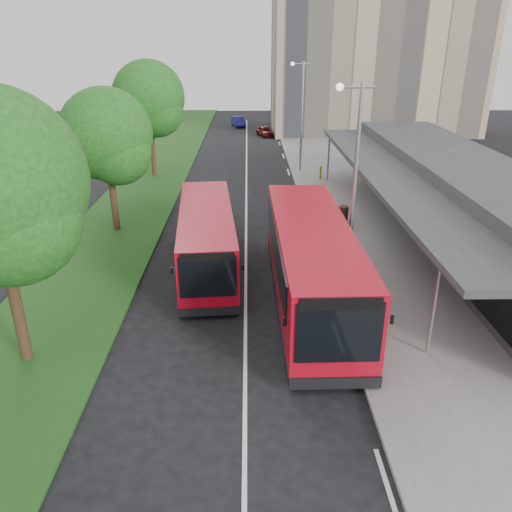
{
  "coord_description": "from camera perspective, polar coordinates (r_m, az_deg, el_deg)",
  "views": [
    {
      "loc": [
        0.13,
        -16.54,
        9.44
      ],
      "look_at": [
        0.43,
        1.87,
        1.5
      ],
      "focal_mm": 35.0,
      "sensor_mm": 36.0,
      "label": 1
    }
  ],
  "objects": [
    {
      "name": "grass_verge",
      "position": [
        38.39,
        -11.73,
        8.68
      ],
      "size": [
        5.0,
        80.0,
        0.1
      ],
      "primitive_type": "cube",
      "color": "#1C4B18",
      "rests_on": "ground"
    },
    {
      "name": "lamp_post_near",
      "position": [
        19.54,
        11.01,
        8.92
      ],
      "size": [
        1.44,
        0.28,
        8.0
      ],
      "color": "#93969B",
      "rests_on": "pavement"
    },
    {
      "name": "station_building",
      "position": [
        27.78,
        21.96,
        6.18
      ],
      "size": [
        7.7,
        26.0,
        4.0
      ],
      "color": "#313134",
      "rests_on": "ground"
    },
    {
      "name": "car_near",
      "position": [
        55.5,
        1.02,
        14.08
      ],
      "size": [
        2.11,
        3.35,
        1.06
      ],
      "primitive_type": "imported",
      "rotation": [
        0.0,
        0.0,
        0.29
      ],
      "color": "#530B13",
      "rests_on": "ground"
    },
    {
      "name": "lane_centre_line",
      "position": [
        32.92,
        -1.12,
        6.67
      ],
      "size": [
        0.12,
        70.0,
        0.01
      ],
      "primitive_type": "cube",
      "color": "silver",
      "rests_on": "ground"
    },
    {
      "name": "office_block",
      "position": [
        60.16,
        13.43,
        22.33
      ],
      "size": [
        22.0,
        12.0,
        18.0
      ],
      "primitive_type": "cube",
      "color": "tan",
      "rests_on": "ground"
    },
    {
      "name": "bus_main",
      "position": [
        19.11,
        6.33,
        -0.89
      ],
      "size": [
        3.08,
        11.39,
        3.21
      ],
      "rotation": [
        0.0,
        0.0,
        0.01
      ],
      "color": "#A8091A",
      "rests_on": "ground"
    },
    {
      "name": "tree_mid",
      "position": [
        26.96,
        -16.68,
        12.53
      ],
      "size": [
        4.66,
        4.66,
        7.48
      ],
      "color": "#342414",
      "rests_on": "ground"
    },
    {
      "name": "kerb_dashes",
      "position": [
        36.9,
        4.08,
        8.45
      ],
      "size": [
        0.12,
        56.0,
        0.01
      ],
      "color": "silver",
      "rests_on": "ground"
    },
    {
      "name": "litter_bin",
      "position": [
        28.11,
        9.96,
        4.69
      ],
      "size": [
        0.64,
        0.64,
        0.94
      ],
      "primitive_type": "cylinder",
      "rotation": [
        0.0,
        0.0,
        -0.26
      ],
      "color": "#3A1F18",
      "rests_on": "pavement"
    },
    {
      "name": "ground",
      "position": [
        19.04,
        -1.2,
        -6.4
      ],
      "size": [
        120.0,
        120.0,
        0.0
      ],
      "primitive_type": "plane",
      "color": "black",
      "rests_on": "ground"
    },
    {
      "name": "pavement",
      "position": [
        38.17,
        8.05,
        8.89
      ],
      "size": [
        5.0,
        80.0,
        0.15
      ],
      "primitive_type": "cube",
      "color": "slate",
      "rests_on": "ground"
    },
    {
      "name": "car_far",
      "position": [
        62.12,
        -2.04,
        15.11
      ],
      "size": [
        1.89,
        3.69,
        1.16
      ],
      "primitive_type": "imported",
      "rotation": [
        0.0,
        0.0,
        0.2
      ],
      "color": "navy",
      "rests_on": "ground"
    },
    {
      "name": "bus_second",
      "position": [
        22.28,
        -5.66,
        2.04
      ],
      "size": [
        3.25,
        9.77,
        2.71
      ],
      "rotation": [
        0.0,
        0.0,
        0.09
      ],
      "color": "#A8091A",
      "rests_on": "ground"
    },
    {
      "name": "bollard",
      "position": [
        37.28,
        7.38,
        9.44
      ],
      "size": [
        0.17,
        0.17,
        0.93
      ],
      "primitive_type": "cylinder",
      "rotation": [
        0.0,
        0.0,
        -0.17
      ],
      "color": "#D5CC0B",
      "rests_on": "pavement"
    },
    {
      "name": "tree_far",
      "position": [
        38.47,
        -12.14,
        16.81
      ],
      "size": [
        5.21,
        5.21,
        8.37
      ],
      "color": "#342414",
      "rests_on": "ground"
    },
    {
      "name": "lamp_post_far",
      "position": [
        39.03,
        5.15,
        16.28
      ],
      "size": [
        1.44,
        0.28,
        8.0
      ],
      "color": "#93969B",
      "rests_on": "pavement"
    }
  ]
}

